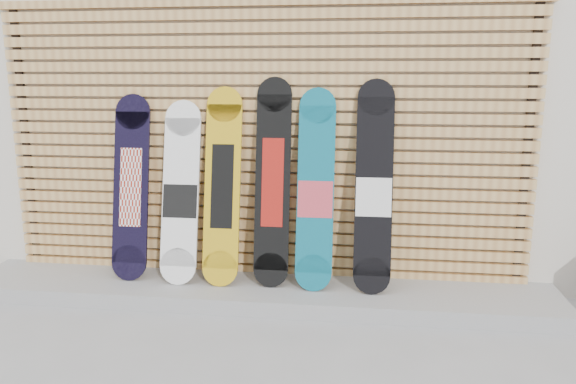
# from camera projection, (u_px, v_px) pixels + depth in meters

# --- Properties ---
(ground) EXTENTS (80.00, 80.00, 0.00)m
(ground) POSITION_uv_depth(u_px,v_px,m) (261.00, 340.00, 3.73)
(ground) COLOR #959598
(ground) RESTS_ON ground
(building) EXTENTS (12.00, 5.00, 3.60)m
(building) POSITION_uv_depth(u_px,v_px,m) (352.00, 68.00, 6.69)
(building) COLOR beige
(building) RESTS_ON ground
(concrete_step) EXTENTS (4.60, 0.70, 0.12)m
(concrete_step) POSITION_uv_depth(u_px,v_px,m) (257.00, 291.00, 4.40)
(concrete_step) COLOR gray
(concrete_step) RESTS_ON ground
(slat_wall) EXTENTS (4.26, 0.08, 2.29)m
(slat_wall) POSITION_uv_depth(u_px,v_px,m) (262.00, 141.00, 4.44)
(slat_wall) COLOR tan
(slat_wall) RESTS_ON ground
(snowboard_0) EXTENTS (0.28, 0.33, 1.46)m
(snowboard_0) POSITION_uv_depth(u_px,v_px,m) (131.00, 187.00, 4.46)
(snowboard_0) COLOR black
(snowboard_0) RESTS_ON concrete_step
(snowboard_1) EXTENTS (0.29, 0.37, 1.41)m
(snowboard_1) POSITION_uv_depth(u_px,v_px,m) (181.00, 193.00, 4.39)
(snowboard_1) COLOR white
(snowboard_1) RESTS_ON concrete_step
(snowboard_2) EXTENTS (0.28, 0.36, 1.52)m
(snowboard_2) POSITION_uv_depth(u_px,v_px,m) (222.00, 186.00, 4.35)
(snowboard_2) COLOR gold
(snowboard_2) RESTS_ON concrete_step
(snowboard_3) EXTENTS (0.27, 0.33, 1.59)m
(snowboard_3) POSITION_uv_depth(u_px,v_px,m) (273.00, 182.00, 4.30)
(snowboard_3) COLOR black
(snowboard_3) RESTS_ON concrete_step
(snowboard_4) EXTENTS (0.28, 0.36, 1.51)m
(snowboard_4) POSITION_uv_depth(u_px,v_px,m) (316.00, 191.00, 4.25)
(snowboard_4) COLOR #0C637A
(snowboard_4) RESTS_ON concrete_step
(snowboard_5) EXTENTS (0.28, 0.37, 1.58)m
(snowboard_5) POSITION_uv_depth(u_px,v_px,m) (374.00, 188.00, 4.19)
(snowboard_5) COLOR black
(snowboard_5) RESTS_ON concrete_step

